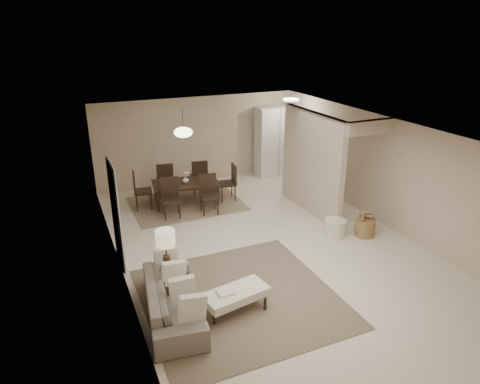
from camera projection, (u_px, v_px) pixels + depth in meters
name	position (u px, v px, depth m)	size (l,w,h in m)	color
floor	(267.00, 246.00, 9.11)	(9.00, 9.00, 0.00)	beige
ceiling	(271.00, 131.00, 8.19)	(9.00, 9.00, 0.00)	white
back_wall	(199.00, 140.00, 12.49)	(6.00, 6.00, 0.00)	#C0AD91
left_wall	(117.00, 216.00, 7.53)	(9.00, 9.00, 0.00)	#C0AD91
right_wall	(386.00, 172.00, 9.76)	(9.00, 9.00, 0.00)	#C0AD91
partition	(311.00, 163.00, 10.38)	(0.15, 2.50, 2.50)	#C0AD91
doorway	(115.00, 215.00, 8.14)	(0.04, 0.90, 2.04)	black
pantry_cabinet	(275.00, 141.00, 13.13)	(1.20, 0.55, 2.10)	silver
flush_light	(291.00, 100.00, 11.79)	(0.44, 0.44, 0.05)	white
living_rug	(240.00, 297.00, 7.38)	(3.20, 3.20, 0.01)	brown
sofa	(173.00, 299.00, 6.84)	(0.80, 2.06, 0.60)	slate
ottoman_bench	(236.00, 295.00, 6.94)	(1.15, 0.67, 0.39)	beige
side_table	(169.00, 285.00, 7.27)	(0.49, 0.49, 0.54)	black
table_lamp	(165.00, 241.00, 6.96)	(0.32, 0.32, 0.76)	#4C3720
round_pouf	(335.00, 228.00, 9.50)	(0.48, 0.48, 0.37)	beige
wicker_basket	(365.00, 227.00, 9.50)	(0.45, 0.45, 0.38)	olive
dining_rug	(187.00, 204.00, 11.22)	(2.80, 2.10, 0.01)	#776149
dining_table	(186.00, 193.00, 11.12)	(1.69, 0.94, 0.59)	black
dining_chairs	(186.00, 187.00, 11.05)	(2.65, 2.07, 0.98)	black
vase	(186.00, 180.00, 10.98)	(0.16, 0.16, 0.17)	white
yellow_mat	(307.00, 192.00, 11.97)	(0.84, 0.51, 0.01)	yellow
pendant_light	(183.00, 132.00, 10.52)	(0.46, 0.46, 0.71)	#4C3720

